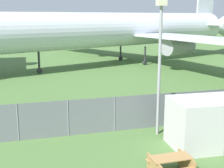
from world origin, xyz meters
TOP-DOWN VIEW (x-y plane):
  - perimeter_fence at (-0.00, 9.51)m, footprint 56.07×0.07m
  - airplane at (8.20, 33.29)m, footprint 44.03×35.85m
  - portable_cabin at (3.88, 6.37)m, footprint 3.79×2.53m
  - picnic_bench_near_cabin at (0.84, 4.26)m, footprint 1.64×1.42m
  - light_mast at (2.12, 8.49)m, footprint 0.44×0.44m

SIDE VIEW (x-z plane):
  - picnic_bench_near_cabin at x=0.84m, z-range 0.09..0.85m
  - perimeter_fence at x=0.00m, z-range 0.00..1.96m
  - portable_cabin at x=3.88m, z-range 0.00..2.39m
  - light_mast at x=2.12m, z-range 0.84..7.94m
  - airplane at x=8.20m, z-range -2.08..11.01m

